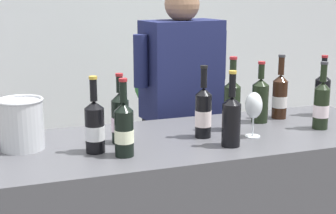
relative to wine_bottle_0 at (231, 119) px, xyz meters
name	(u,v)px	position (x,y,z in m)	size (l,w,h in m)	color
wall_back	(88,13)	(-0.10, 2.78, 0.32)	(8.00, 0.10, 2.80)	silver
wine_bottle_0	(231,119)	(0.00, 0.00, 0.00)	(0.08, 0.08, 0.33)	black
wine_bottle_1	(95,126)	(-0.57, 0.11, -0.01)	(0.08, 0.08, 0.32)	black
wine_bottle_2	(203,112)	(-0.06, 0.16, 0.00)	(0.07, 0.07, 0.33)	black
wine_bottle_3	(120,118)	(-0.44, 0.20, -0.01)	(0.08, 0.08, 0.31)	black
wine_bottle_4	(322,94)	(0.69, 0.32, 0.00)	(0.08, 0.08, 0.32)	black
wine_bottle_5	(280,96)	(0.45, 0.34, 0.00)	(0.08, 0.08, 0.33)	black
wine_bottle_6	(124,129)	(-0.46, 0.02, 0.00)	(0.08, 0.08, 0.32)	black
wine_bottle_7	(260,99)	(0.31, 0.31, 0.00)	(0.08, 0.08, 0.31)	black
wine_bottle_8	(321,105)	(0.53, 0.10, 0.00)	(0.07, 0.07, 0.33)	black
wine_bottle_9	(232,104)	(0.11, 0.23, 0.01)	(0.08, 0.08, 0.35)	black
wine_glass	(254,107)	(0.16, 0.09, 0.02)	(0.08, 0.08, 0.21)	silver
ice_bucket	(21,124)	(-0.85, 0.25, -0.01)	(0.19, 0.19, 0.22)	silver
person_server	(181,132)	(0.08, 0.80, -0.28)	(0.60, 0.31, 1.63)	black
potted_shrub	(172,99)	(0.29, 1.56, -0.26)	(0.51, 0.65, 1.21)	brown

